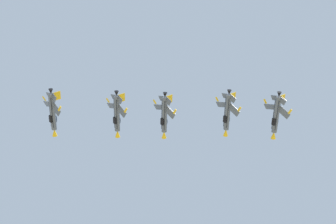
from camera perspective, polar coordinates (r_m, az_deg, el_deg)
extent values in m
cylinder|color=#4C5666|center=(147.89, -13.84, 0.03)|extent=(5.34, 11.93, 1.70)
cube|color=#232833|center=(147.70, -14.00, -0.02)|extent=(4.33, 9.97, 1.34)
cone|color=yellow|center=(151.04, -13.62, -2.43)|extent=(2.23, 2.77, 1.56)
cone|color=black|center=(145.18, -14.06, 2.43)|extent=(1.79, 1.94, 1.36)
ellipsoid|color=#192333|center=(149.29, -13.55, -0.82)|extent=(2.47, 3.52, 1.55)
cube|color=black|center=(148.49, -14.05, -0.81)|extent=(1.98, 2.51, 1.38)
cube|color=#4C5666|center=(149.27, -14.41, 0.95)|extent=(3.23, 2.38, 3.26)
cube|color=yellow|center=(150.54, -14.83, 1.59)|extent=(0.82, 1.67, 0.58)
cube|color=#4C5666|center=(145.03, -13.42, 0.29)|extent=(3.41, 3.44, 3.26)
cube|color=yellow|center=(142.88, -13.04, 0.41)|extent=(1.53, 1.50, 0.58)
cube|color=#4C5666|center=(147.07, -14.29, 2.02)|extent=(1.70, 1.80, 1.75)
cube|color=#4C5666|center=(144.57, -13.71, 1.65)|extent=(2.31, 2.32, 1.75)
cube|color=yellow|center=(146.70, -13.38, 1.91)|extent=(2.78, 3.11, 1.88)
cylinder|color=#4C5666|center=(147.29, -6.22, -0.17)|extent=(5.34, 11.93, 1.70)
cube|color=#232833|center=(147.05, -6.37, -0.22)|extent=(4.33, 9.97, 1.35)
cone|color=yellow|center=(150.52, -6.15, -2.62)|extent=(2.23, 2.77, 1.56)
cone|color=black|center=(144.51, -6.28, 2.25)|extent=(1.79, 1.94, 1.36)
ellipsoid|color=#192333|center=(148.78, -6.00, -1.02)|extent=(2.47, 3.52, 1.55)
cube|color=black|center=(147.82, -6.45, -1.01)|extent=(1.97, 2.51, 1.38)
cube|color=#4C5666|center=(148.46, -6.85, 0.76)|extent=(3.22, 2.38, 3.27)
cube|color=yellow|center=(149.58, -7.33, 1.41)|extent=(0.82, 1.67, 0.58)
cube|color=#4C5666|center=(144.60, -5.65, 0.09)|extent=(3.41, 3.43, 3.27)
cube|color=yellow|center=(142.59, -5.16, 0.21)|extent=(1.53, 1.50, 0.58)
cube|color=#4C5666|center=(146.31, -6.62, 1.84)|extent=(1.69, 1.80, 1.75)
cube|color=#4C5666|center=(144.03, -5.91, 1.46)|extent=(2.30, 2.32, 1.75)
cube|color=yellow|center=(146.25, -5.69, 1.72)|extent=(2.78, 3.12, 1.88)
cylinder|color=#4C5666|center=(147.94, -0.42, -0.33)|extent=(5.34, 11.93, 1.70)
cube|color=#232833|center=(147.65, -0.56, -0.38)|extent=(4.34, 9.98, 1.34)
cone|color=yellow|center=(151.18, -0.48, -2.77)|extent=(2.23, 2.77, 1.56)
cone|color=black|center=(145.13, -0.37, 2.08)|extent=(1.79, 1.94, 1.36)
ellipsoid|color=#192333|center=(149.49, -0.26, -1.17)|extent=(2.47, 3.52, 1.55)
cube|color=black|center=(148.40, -0.67, -1.16)|extent=(1.98, 2.51, 1.38)
cube|color=#4C5666|center=(148.90, -1.11, 0.60)|extent=(3.26, 2.38, 3.24)
cube|color=yellow|center=(149.87, -1.63, 1.24)|extent=(0.82, 1.67, 0.58)
cube|color=#4C5666|center=(145.42, 0.25, -0.07)|extent=(3.43, 3.46, 3.24)
cube|color=yellow|center=(143.56, 0.83, 0.05)|extent=(1.53, 1.51, 0.58)
cube|color=#4C5666|center=(146.83, -0.78, 1.67)|extent=(1.71, 1.81, 1.73)
cube|color=#4C5666|center=(144.77, 0.02, 1.29)|extent=(2.32, 2.33, 1.73)
cube|color=yellow|center=(147.04, 0.14, 1.56)|extent=(2.76, 3.11, 1.90)
cylinder|color=#4C5666|center=(148.23, 7.24, -0.03)|extent=(5.34, 11.93, 1.70)
cube|color=#232833|center=(147.91, 7.12, -0.08)|extent=(4.32, 9.97, 1.36)
cone|color=yellow|center=(151.39, 7.03, -2.47)|extent=(2.23, 2.77, 1.56)
cone|color=black|center=(145.50, 7.45, 2.37)|extent=(1.79, 1.94, 1.36)
ellipsoid|color=#192333|center=(149.80, 7.33, -0.88)|extent=(2.47, 3.52, 1.55)
cube|color=black|center=(148.60, 6.97, -0.86)|extent=(1.97, 2.51, 1.38)
cube|color=#4C5666|center=(149.01, 6.54, 0.90)|extent=(3.18, 2.37, 3.31)
cube|color=yellow|center=(149.84, 5.98, 1.55)|extent=(0.81, 1.67, 0.58)
cube|color=#4C5666|center=(145.92, 8.02, 0.22)|extent=(3.38, 3.40, 3.31)
cube|color=yellow|center=(144.24, 8.68, 0.34)|extent=(1.53, 1.50, 0.58)
cube|color=#4C5666|center=(147.06, 6.96, 1.97)|extent=(1.67, 1.80, 1.77)
cube|color=#4C5666|center=(145.24, 7.84, 1.58)|extent=(2.29, 2.30, 1.77)
cube|color=yellow|center=(147.53, 7.86, 1.84)|extent=(2.80, 3.12, 1.85)
cylinder|color=#4C5666|center=(147.87, 13.04, -0.31)|extent=(5.34, 11.93, 1.70)
cube|color=#232833|center=(147.52, 12.93, -0.36)|extent=(4.31, 9.97, 1.36)
cone|color=yellow|center=(150.99, 12.72, -2.75)|extent=(2.23, 2.77, 1.56)
cone|color=black|center=(145.18, 13.36, 2.09)|extent=(1.79, 1.94, 1.36)
ellipsoid|color=#192333|center=(149.46, 13.07, -1.16)|extent=(2.47, 3.52, 1.55)
cube|color=black|center=(148.18, 12.75, -1.14)|extent=(1.97, 2.51, 1.38)
cube|color=#4C5666|center=(148.47, 12.31, 0.62)|extent=(3.15, 2.37, 3.33)
cube|color=yellow|center=(149.15, 11.73, 1.28)|extent=(0.81, 1.67, 0.58)
cube|color=#4C5666|center=(145.76, 13.91, -0.06)|extent=(3.36, 3.39, 3.33)
cube|color=yellow|center=(144.24, 14.62, 0.05)|extent=(1.53, 1.50, 0.58)
cube|color=#4C5666|center=(146.62, 12.81, 1.69)|extent=(1.66, 1.80, 1.78)
cube|color=#4C5666|center=(145.02, 13.75, 1.30)|extent=(2.28, 2.30, 1.78)
cube|color=yellow|center=(147.30, 13.69, 1.56)|extent=(2.81, 3.13, 1.83)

